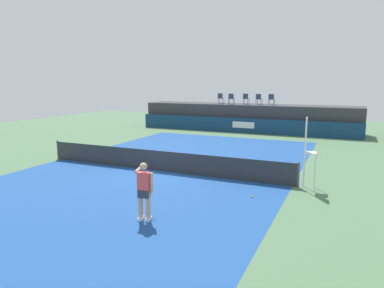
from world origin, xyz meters
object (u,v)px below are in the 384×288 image
spectator_chair_right (259,99)px  net_post_far (298,175)px  spectator_chair_far_left (221,98)px  spectator_chair_left (231,98)px  net_post_near (58,150)px  tennis_ball (252,196)px  spectator_chair_far_right (272,99)px  spectator_chair_center (246,98)px  umpire_chair (308,148)px  tennis_player (144,189)px

spectator_chair_right → net_post_far: 16.20m
spectator_chair_far_left → spectator_chair_left: 1.17m
spectator_chair_right → net_post_near: size_ratio=0.89×
net_post_near → tennis_ball: 11.25m
net_post_near → tennis_ball: (11.07, -1.95, -0.46)m
spectator_chair_far_left → net_post_near: spectator_chair_far_left is taller
spectator_chair_far_right → net_post_far: 16.05m
spectator_chair_center → umpire_chair: bearing=-66.4°
spectator_chair_far_left → spectator_chair_right: (3.41, -0.17, 0.00)m
spectator_chair_right → spectator_chair_left: bearing=-174.5°
spectator_chair_far_right → net_post_near: 17.49m
spectator_chair_far_right → net_post_far: size_ratio=0.89×
spectator_chair_center → tennis_ball: bearing=-73.6°
spectator_chair_far_left → spectator_chair_left: bearing=-19.9°
net_post_near → tennis_player: (8.67, -5.31, 0.46)m
spectator_chair_far_left → net_post_near: (-3.72, -15.33, -2.19)m
spectator_chair_far_left → umpire_chair: size_ratio=0.32×
spectator_chair_far_left → net_post_far: spectator_chair_far_left is taller
spectator_chair_right → net_post_far: bearing=-70.8°
net_post_near → tennis_ball: bearing=-10.0°
umpire_chair → net_post_near: 12.74m
spectator_chair_center → net_post_far: bearing=-67.3°
spectator_chair_far_left → net_post_far: 17.75m
spectator_chair_center → net_post_far: size_ratio=0.89×
umpire_chair → net_post_far: bearing=179.7°
spectator_chair_far_left → spectator_chair_far_right: 4.43m
spectator_chair_right → umpire_chair: spectator_chair_right is taller
spectator_chair_far_right → tennis_ball: bearing=-80.4°
net_post_near → spectator_chair_right: bearing=64.8°
spectator_chair_left → spectator_chair_right: size_ratio=1.00×
spectator_chair_far_left → spectator_chair_right: bearing=-2.9°
spectator_chair_left → spectator_chair_center: 1.24m
spectator_chair_far_right → net_post_far: (4.25, -15.32, -2.19)m
spectator_chair_right → spectator_chair_far_right: size_ratio=1.00×
spectator_chair_far_right → tennis_player: bearing=-88.5°
tennis_ball → spectator_chair_center: bearing=106.4°
spectator_chair_far_right → net_post_near: (-8.15, -15.32, -2.19)m
spectator_chair_right → tennis_ball: size_ratio=13.06×
net_post_far → tennis_player: bearing=-125.1°
spectator_chair_far_left → net_post_near: bearing=-103.6°
net_post_near → spectator_chair_far_right: bearing=62.0°
spectator_chair_left → net_post_near: size_ratio=0.89×
spectator_chair_far_right → spectator_chair_right: bearing=-170.8°
spectator_chair_left → tennis_player: bearing=-79.2°
net_post_far → spectator_chair_right: bearing=109.2°
spectator_chair_right → net_post_far: size_ratio=0.89×
tennis_ball → spectator_chair_far_right: bearing=99.6°
spectator_chair_far_right → umpire_chair: bearing=-73.5°
net_post_near → net_post_far: 12.40m
spectator_chair_right → net_post_near: spectator_chair_right is taller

